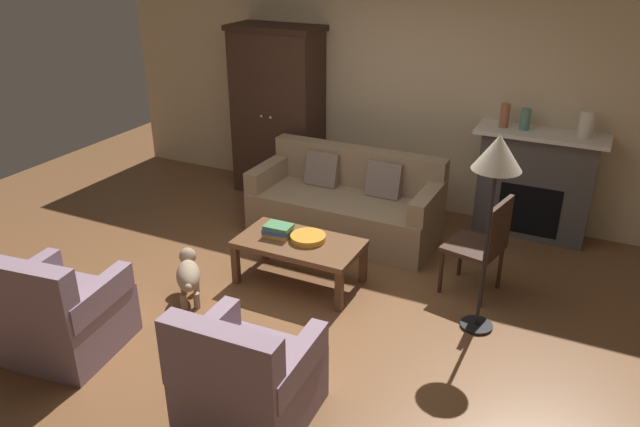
{
  "coord_description": "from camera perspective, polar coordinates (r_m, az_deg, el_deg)",
  "views": [
    {
      "loc": [
        2.14,
        -3.88,
        2.9
      ],
      "look_at": [
        -0.11,
        0.72,
        0.55
      ],
      "focal_mm": 34.51,
      "sensor_mm": 36.0,
      "label": 1
    }
  ],
  "objects": [
    {
      "name": "ground_plane",
      "position": [
        5.3,
        -2.34,
        -8.56
      ],
      "size": [
        9.6,
        9.6,
        0.0
      ],
      "primitive_type": "plane",
      "color": "brown"
    },
    {
      "name": "back_wall",
      "position": [
        6.94,
        7.68,
        11.96
      ],
      "size": [
        7.2,
        0.1,
        2.8
      ],
      "primitive_type": "cube",
      "color": "beige",
      "rests_on": "ground"
    },
    {
      "name": "fireplace",
      "position": [
        6.63,
        19.29,
        2.63
      ],
      "size": [
        1.26,
        0.48,
        1.12
      ],
      "color": "#4C4947",
      "rests_on": "ground"
    },
    {
      "name": "armoire",
      "position": [
        7.31,
        -3.93,
        9.42
      ],
      "size": [
        1.06,
        0.57,
        1.97
      ],
      "color": "#382319",
      "rests_on": "ground"
    },
    {
      "name": "couch",
      "position": [
        6.39,
        2.48,
        0.79
      ],
      "size": [
        1.93,
        0.86,
        0.86
      ],
      "color": "#937A5B",
      "rests_on": "ground"
    },
    {
      "name": "coffee_table",
      "position": [
        5.45,
        -1.94,
        -3.07
      ],
      "size": [
        1.1,
        0.6,
        0.42
      ],
      "color": "brown",
      "rests_on": "ground"
    },
    {
      "name": "fruit_bowl",
      "position": [
        5.42,
        -1.12,
        -2.26
      ],
      "size": [
        0.32,
        0.32,
        0.05
      ],
      "primitive_type": "cylinder",
      "color": "orange",
      "rests_on": "coffee_table"
    },
    {
      "name": "book_stack",
      "position": [
        5.5,
        -3.92,
        -1.59
      ],
      "size": [
        0.26,
        0.19,
        0.11
      ],
      "color": "gold",
      "rests_on": "coffee_table"
    },
    {
      "name": "mantel_vase_terracotta",
      "position": [
        6.46,
        16.76,
        8.7
      ],
      "size": [
        0.09,
        0.09,
        0.24
      ],
      "primitive_type": "cylinder",
      "color": "#A86042",
      "rests_on": "fireplace"
    },
    {
      "name": "mantel_vase_jade",
      "position": [
        6.43,
        18.5,
        8.29
      ],
      "size": [
        0.1,
        0.1,
        0.21
      ],
      "primitive_type": "cylinder",
      "color": "slate",
      "rests_on": "fireplace"
    },
    {
      "name": "mantel_vase_cream",
      "position": [
        6.38,
        23.49,
        7.62
      ],
      "size": [
        0.14,
        0.14,
        0.26
      ],
      "primitive_type": "cylinder",
      "color": "beige",
      "rests_on": "fireplace"
    },
    {
      "name": "armchair_near_left",
      "position": [
        5.0,
        -22.94,
        -8.7
      ],
      "size": [
        0.86,
        0.86,
        0.88
      ],
      "color": "gray",
      "rests_on": "ground"
    },
    {
      "name": "armchair_near_right",
      "position": [
        4.05,
        -6.81,
        -15.19
      ],
      "size": [
        0.8,
        0.8,
        0.88
      ],
      "color": "gray",
      "rests_on": "ground"
    },
    {
      "name": "side_chair_wooden",
      "position": [
        5.4,
        14.97,
        -2.52
      ],
      "size": [
        0.52,
        0.52,
        0.9
      ],
      "color": "#382319",
      "rests_on": "ground"
    },
    {
      "name": "floor_lamp",
      "position": [
        4.58,
        16.07,
        4.38
      ],
      "size": [
        0.36,
        0.36,
        1.61
      ],
      "color": "black",
      "rests_on": "ground"
    },
    {
      "name": "dog",
      "position": [
        5.38,
        -12.12,
        -5.51
      ],
      "size": [
        0.42,
        0.49,
        0.39
      ],
      "color": "gray",
      "rests_on": "ground"
    }
  ]
}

